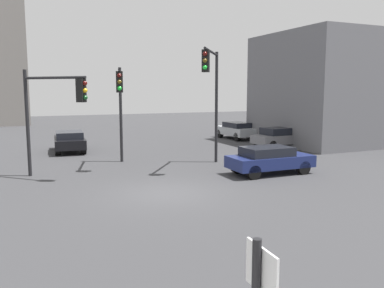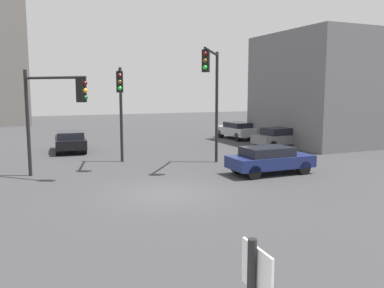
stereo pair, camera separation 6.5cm
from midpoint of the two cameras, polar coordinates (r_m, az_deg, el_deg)
name	(u,v)px [view 1 (the left image)]	position (r m, az deg, el deg)	size (l,w,h in m)	color
ground_plane	(166,193)	(15.51, -3.88, -7.02)	(103.29, 103.29, 0.00)	#38383A
traffic_light_0	(120,96)	(20.82, -10.33, 6.76)	(0.95, 3.04, 5.17)	black
traffic_light_1	(212,83)	(20.16, 2.77, 8.71)	(2.33, 3.17, 5.97)	black
traffic_light_2	(54,103)	(18.60, -19.22, 5.58)	(2.45, 2.43, 4.86)	black
car_0	(236,130)	(32.68, 6.28, 2.02)	(1.88, 4.04, 1.37)	#ADB2B7
car_1	(70,141)	(26.91, -17.17, 0.47)	(2.15, 4.25, 1.33)	black
car_2	(269,159)	(19.19, 10.90, -2.16)	(4.04, 1.79, 1.30)	navy
car_3	(281,137)	(28.29, 12.55, 1.00)	(4.26, 1.97, 1.39)	slate
building_flank	(357,90)	(33.72, 22.45, 7.21)	(14.44, 8.80, 8.00)	slate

